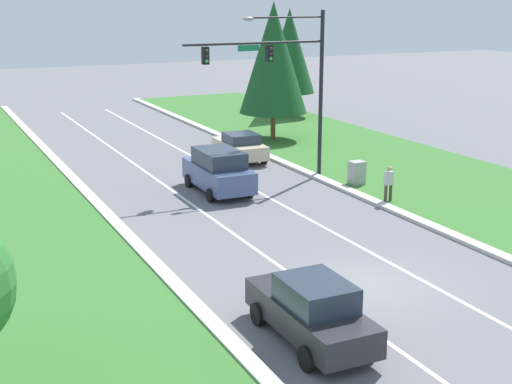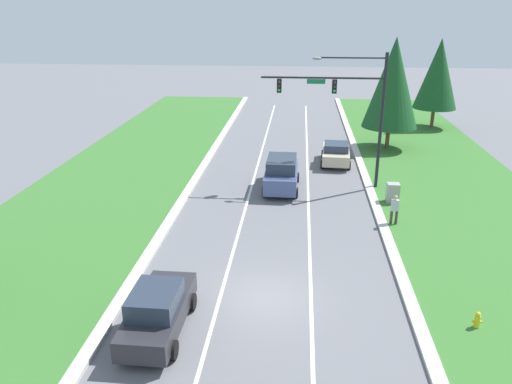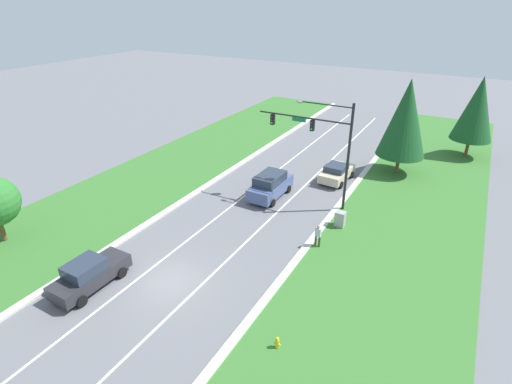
% 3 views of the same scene
% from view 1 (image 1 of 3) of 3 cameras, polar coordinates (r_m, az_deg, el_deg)
% --- Properties ---
extents(ground_plane, '(160.00, 160.00, 0.00)m').
position_cam_1_polar(ground_plane, '(23.34, 9.00, -7.36)').
color(ground_plane, slate).
extents(curb_strip_right, '(0.50, 90.00, 0.15)m').
position_cam_1_polar(curb_strip_right, '(26.77, 19.04, -4.86)').
color(curb_strip_right, beige).
rests_on(curb_strip_right, ground_plane).
extents(curb_strip_left, '(0.50, 90.00, 0.15)m').
position_cam_1_polar(curb_strip_left, '(20.82, -4.10, -9.87)').
color(curb_strip_left, beige).
rests_on(curb_strip_left, ground_plane).
extents(grass_verge_left, '(10.00, 90.00, 0.08)m').
position_cam_1_polar(grass_verge_left, '(19.73, -18.72, -12.30)').
color(grass_verge_left, '#38702D').
rests_on(grass_verge_left, ground_plane).
extents(lane_stripe_inner_left, '(0.14, 81.00, 0.01)m').
position_cam_1_polar(lane_stripe_inner_left, '(22.42, 5.17, -8.19)').
color(lane_stripe_inner_left, white).
rests_on(lane_stripe_inner_left, ground_plane).
extents(lane_stripe_inner_right, '(0.14, 81.00, 0.01)m').
position_cam_1_polar(lane_stripe_inner_right, '(24.35, 12.51, -6.56)').
color(lane_stripe_inner_right, white).
rests_on(lane_stripe_inner_right, ground_plane).
extents(traffic_signal_mast, '(7.42, 0.41, 8.34)m').
position_cam_1_polar(traffic_signal_mast, '(35.19, 2.37, 9.74)').
color(traffic_signal_mast, black).
rests_on(traffic_signal_mast, ground_plane).
extents(charcoal_sedan, '(1.99, 4.60, 1.80)m').
position_cam_1_polar(charcoal_sedan, '(19.25, 4.46, -9.42)').
color(charcoal_sedan, '#28282D').
rests_on(charcoal_sedan, ground_plane).
extents(champagne_sedan, '(2.28, 4.25, 1.59)m').
position_cam_1_polar(champagne_sedan, '(40.20, -1.28, 3.66)').
color(champagne_sedan, beige).
rests_on(champagne_sedan, ground_plane).
extents(slate_blue_suv, '(2.22, 4.70, 2.05)m').
position_cam_1_polar(slate_blue_suv, '(33.61, -3.02, 1.72)').
color(slate_blue_suv, '#475684').
rests_on(slate_blue_suv, ground_plane).
extents(utility_cabinet, '(0.70, 0.60, 1.21)m').
position_cam_1_polar(utility_cabinet, '(35.19, 8.07, 1.48)').
color(utility_cabinet, '#9E9E99').
rests_on(utility_cabinet, ground_plane).
extents(pedestrian, '(0.40, 0.23, 1.69)m').
position_cam_1_polar(pedestrian, '(32.31, 10.56, 0.74)').
color(pedestrian, '#42382D').
rests_on(pedestrian, ground_plane).
extents(conifer_near_right_tree, '(3.92, 3.92, 8.17)m').
position_cam_1_polar(conifer_near_right_tree, '(54.81, 2.68, 11.21)').
color(conifer_near_right_tree, brown).
rests_on(conifer_near_right_tree, ground_plane).
extents(conifer_far_right_tree, '(4.31, 4.31, 8.72)m').
position_cam_1_polar(conifer_far_right_tree, '(45.45, 1.40, 10.68)').
color(conifer_far_right_tree, brown).
rests_on(conifer_far_right_tree, ground_plane).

